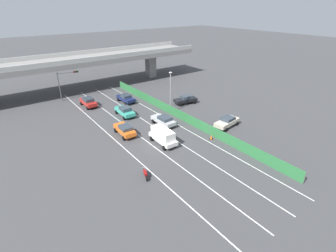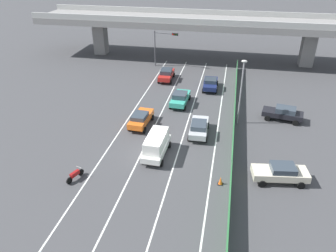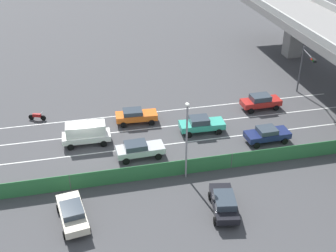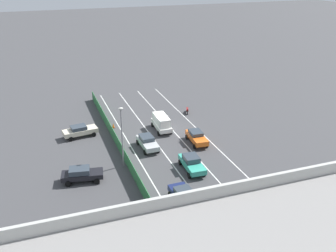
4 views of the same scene
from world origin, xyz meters
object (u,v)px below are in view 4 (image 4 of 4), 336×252
(traffic_light, at_px, (316,196))
(street_lamp, at_px, (122,131))
(car_sedan_silver, at_px, (147,142))
(parked_sedan_cream, at_px, (80,131))
(traffic_cone, at_px, (113,126))
(car_taxi_orange, at_px, (197,137))
(car_taxi_teal, at_px, (192,163))
(car_van_white, at_px, (161,122))
(motorcycle, at_px, (187,110))
(car_sedan_navy, at_px, (184,196))
(car_sedan_red, at_px, (255,194))
(parked_sedan_dark, at_px, (82,174))

(traffic_light, xyz_separation_m, street_lamp, (12.39, -17.50, 0.34))
(car_sedan_silver, relative_size, parked_sedan_cream, 0.94)
(street_lamp, height_order, traffic_cone, street_lamp)
(traffic_light, bearing_deg, car_taxi_orange, -84.60)
(car_taxi_teal, distance_m, traffic_cone, 15.95)
(car_van_white, xyz_separation_m, street_lamp, (7.44, 8.13, 3.18))
(motorcycle, height_order, traffic_cone, motorcycle)
(car_sedan_navy, height_order, traffic_light, traffic_light)
(car_sedan_red, xyz_separation_m, parked_sedan_cream, (14.22, -21.38, -0.04))
(motorcycle, relative_size, traffic_light, 0.33)
(street_lamp, bearing_deg, car_sedan_red, 132.52)
(street_lamp, bearing_deg, parked_sedan_dark, 19.18)
(car_sedan_silver, distance_m, car_sedan_navy, 12.81)
(car_sedan_silver, xyz_separation_m, parked_sedan_dark, (9.01, 5.22, 0.01))
(car_taxi_teal, bearing_deg, street_lamp, -26.18)
(motorcycle, height_order, parked_sedan_cream, parked_sedan_cream)
(car_taxi_teal, distance_m, car_sedan_red, 8.71)
(car_taxi_orange, height_order, car_sedan_red, car_sedan_red)
(car_taxi_orange, bearing_deg, car_sedan_navy, 61.42)
(car_taxi_orange, relative_size, parked_sedan_dark, 0.96)
(parked_sedan_dark, bearing_deg, traffic_light, 137.89)
(car_taxi_teal, distance_m, traffic_light, 15.27)
(traffic_cone, bearing_deg, motorcycle, -171.55)
(street_lamp, bearing_deg, traffic_light, 125.29)
(car_sedan_silver, height_order, traffic_light, traffic_light)
(car_van_white, distance_m, parked_sedan_dark, 15.92)
(motorcycle, bearing_deg, car_sedan_silver, 45.60)
(parked_sedan_cream, relative_size, parked_sedan_dark, 1.03)
(parked_sedan_cream, bearing_deg, car_sedan_red, 123.63)
(car_taxi_orange, relative_size, motorcycle, 2.39)
(car_taxi_orange, distance_m, car_taxi_teal, 7.10)
(parked_sedan_cream, bearing_deg, car_sedan_navy, 111.41)
(car_taxi_teal, distance_m, motorcycle, 17.74)
(car_sedan_silver, height_order, parked_sedan_dark, parked_sedan_dark)
(parked_sedan_cream, height_order, traffic_cone, parked_sedan_cream)
(motorcycle, distance_m, parked_sedan_dark, 23.66)
(car_sedan_silver, relative_size, street_lamp, 0.62)
(car_taxi_teal, height_order, traffic_cone, car_taxi_teal)
(car_taxi_orange, height_order, street_lamp, street_lamp)
(car_van_white, bearing_deg, parked_sedan_cream, -8.82)
(car_taxi_teal, height_order, car_sedan_silver, car_taxi_teal)
(car_sedan_navy, relative_size, motorcycle, 2.40)
(traffic_cone, bearing_deg, traffic_light, 111.23)
(parked_sedan_cream, xyz_separation_m, traffic_cone, (-4.86, -1.42, -0.55))
(parked_sedan_dark, bearing_deg, street_lamp, -160.82)
(traffic_cone, bearing_deg, car_sedan_navy, 97.38)
(street_lamp, bearing_deg, parked_sedan_cream, -69.66)
(car_sedan_silver, xyz_separation_m, traffic_cone, (2.77, -7.81, -0.54))
(car_van_white, distance_m, parked_sedan_cream, 11.23)
(car_sedan_navy, relative_size, traffic_cone, 6.17)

